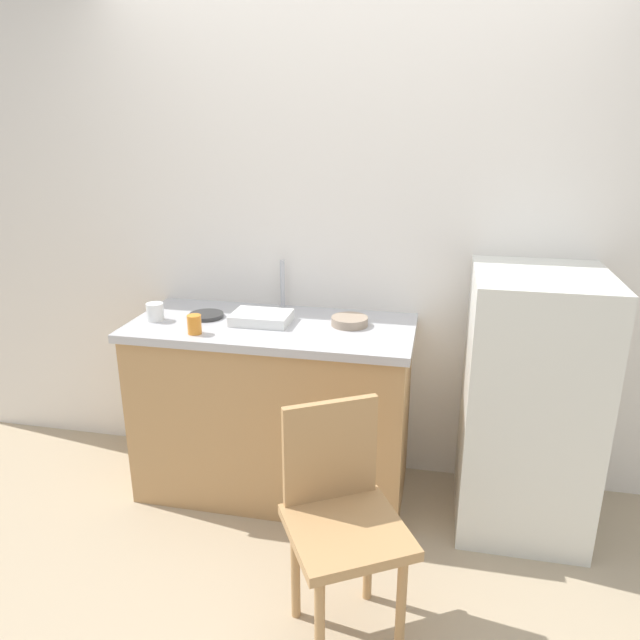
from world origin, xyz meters
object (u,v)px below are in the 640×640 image
at_px(hotplate, 206,315).
at_px(cup_orange, 194,324).
at_px(terracotta_bowl, 350,321).
at_px(cup_white, 155,312).
at_px(chair, 341,514).
at_px(refrigerator, 528,403).
at_px(dish_tray, 261,318).

height_order(hotplate, cup_orange, cup_orange).
height_order(terracotta_bowl, cup_white, cup_white).
height_order(chair, cup_white, cup_white).
relative_size(refrigerator, dish_tray, 4.38).
height_order(chair, cup_orange, cup_orange).
xyz_separation_m(dish_tray, terracotta_bowl, (0.43, 0.05, -0.00)).
bearing_deg(hotplate, refrigerator, -1.17).
xyz_separation_m(chair, cup_orange, (-0.80, 0.62, 0.46)).
distance_m(refrigerator, terracotta_bowl, 0.91).
distance_m(chair, dish_tray, 1.09).
relative_size(chair, hotplate, 5.24).
bearing_deg(dish_tray, terracotta_bowl, 6.68).
xyz_separation_m(chair, terracotta_bowl, (-0.12, 0.89, 0.43)).
bearing_deg(hotplate, dish_tray, -4.52).
bearing_deg(chair, terracotta_bowl, 67.71).
height_order(chair, terracotta_bowl, terracotta_bowl).
relative_size(dish_tray, cup_orange, 3.14).
bearing_deg(cup_white, cup_orange, -27.66).
relative_size(cup_white, cup_orange, 0.98).
bearing_deg(hotplate, cup_white, -156.71).
distance_m(refrigerator, cup_white, 1.83).
xyz_separation_m(chair, dish_tray, (-0.54, 0.84, 0.44)).
bearing_deg(terracotta_bowl, cup_orange, -158.89).
distance_m(terracotta_bowl, hotplate, 0.72).
xyz_separation_m(refrigerator, dish_tray, (-1.27, 0.01, 0.32)).
xyz_separation_m(chair, cup_white, (-1.07, 0.76, 0.46)).
distance_m(dish_tray, hotplate, 0.30).
height_order(dish_tray, cup_white, cup_white).
distance_m(chair, cup_orange, 1.11).
height_order(hotplate, cup_white, cup_white).
relative_size(hotplate, cup_orange, 1.90).
distance_m(refrigerator, hotplate, 1.60).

